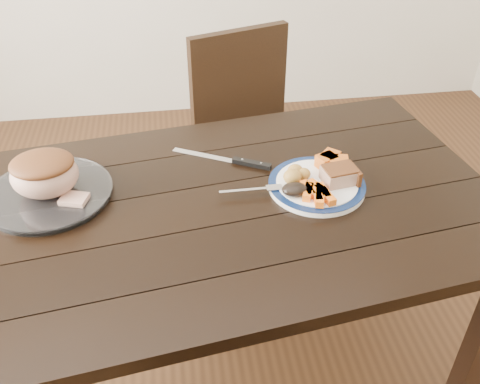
{
  "coord_description": "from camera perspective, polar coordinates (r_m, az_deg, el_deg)",
  "views": [
    {
      "loc": [
        -0.08,
        -1.15,
        1.65
      ],
      "look_at": [
        0.08,
        -0.02,
        0.8
      ],
      "focal_mm": 40.0,
      "sensor_mm": 36.0,
      "label": 1
    }
  ],
  "objects": [
    {
      "name": "pumpkin_wedges",
      "position": [
        1.59,
        9.73,
        3.26
      ],
      "size": [
        0.1,
        0.09,
        0.04
      ],
      "color": "orange",
      "rests_on": "dinner_plate"
    },
    {
      "name": "carrot_batons",
      "position": [
        1.47,
        8.21,
        -0.09
      ],
      "size": [
        0.09,
        0.12,
        0.02
      ],
      "color": "orange",
      "rests_on": "dinner_plate"
    },
    {
      "name": "serving_platter",
      "position": [
        1.58,
        -19.62,
        -0.29
      ],
      "size": [
        0.34,
        0.34,
        0.02
      ],
      "primitive_type": "cylinder",
      "color": "white",
      "rests_on": "dining_table"
    },
    {
      "name": "dark_mushroom",
      "position": [
        1.47,
        5.84,
        0.3
      ],
      "size": [
        0.07,
        0.05,
        0.03
      ],
      "primitive_type": "ellipsoid",
      "color": "black",
      "rests_on": "dinner_plate"
    },
    {
      "name": "roasted_potatoes",
      "position": [
        1.52,
        5.97,
        1.9
      ],
      "size": [
        0.08,
        0.07,
        0.04
      ],
      "color": "gold",
      "rests_on": "dinner_plate"
    },
    {
      "name": "pork_slice",
      "position": [
        1.53,
        10.53,
        1.75
      ],
      "size": [
        0.1,
        0.09,
        0.04
      ],
      "primitive_type": "cube",
      "rotation": [
        0.0,
        0.0,
        0.16
      ],
      "color": "tan",
      "rests_on": "dinner_plate"
    },
    {
      "name": "chair_far",
      "position": [
        2.22,
        1.17,
        6.1
      ],
      "size": [
        0.53,
        0.54,
        0.93
      ],
      "rotation": [
        0.0,
        0.0,
        3.46
      ],
      "color": "black",
      "rests_on": "ground"
    },
    {
      "name": "carving_knife",
      "position": [
        1.63,
        -0.08,
        3.29
      ],
      "size": [
        0.29,
        0.17,
        0.01
      ],
      "rotation": [
        0.0,
        0.0,
        -0.49
      ],
      "color": "silver",
      "rests_on": "dining_table"
    },
    {
      "name": "roast_joint",
      "position": [
        1.54,
        -20.12,
        1.71
      ],
      "size": [
        0.18,
        0.16,
        0.12
      ],
      "primitive_type": "ellipsoid",
      "color": "tan",
      "rests_on": "serving_platter"
    },
    {
      "name": "dining_table",
      "position": [
        1.52,
        -3.1,
        -4.13
      ],
      "size": [
        1.71,
        1.11,
        0.75
      ],
      "rotation": [
        0.0,
        0.0,
        0.14
      ],
      "color": "black",
      "rests_on": "ground"
    },
    {
      "name": "plate_rim",
      "position": [
        1.53,
        8.2,
        0.94
      ],
      "size": [
        0.28,
        0.28,
        0.02
      ],
      "primitive_type": "torus",
      "color": "#0D1D41",
      "rests_on": "dinner_plate"
    },
    {
      "name": "ground",
      "position": [
        2.01,
        -2.46,
        -18.44
      ],
      "size": [
        4.0,
        4.0,
        0.0
      ],
      "primitive_type": "plane",
      "color": "#472B16",
      "rests_on": "ground"
    },
    {
      "name": "fork",
      "position": [
        1.49,
        1.7,
        0.25
      ],
      "size": [
        0.18,
        0.03,
        0.0
      ],
      "rotation": [
        0.0,
        0.0,
        0.0
      ],
      "color": "silver",
      "rests_on": "dinner_plate"
    },
    {
      "name": "cut_slice",
      "position": [
        1.51,
        -17.26,
        -0.78
      ],
      "size": [
        0.08,
        0.07,
        0.02
      ],
      "primitive_type": "cube",
      "rotation": [
        0.0,
        0.0,
        -0.31
      ],
      "color": "tan",
      "rests_on": "serving_platter"
    },
    {
      "name": "dinner_plate",
      "position": [
        1.54,
        8.17,
        0.69
      ],
      "size": [
        0.28,
        0.28,
        0.02
      ],
      "primitive_type": "cylinder",
      "color": "white",
      "rests_on": "dining_table"
    }
  ]
}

